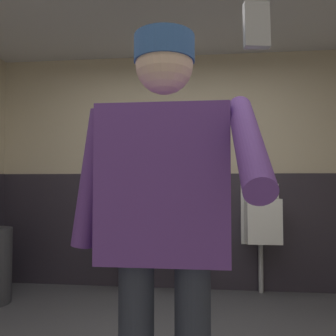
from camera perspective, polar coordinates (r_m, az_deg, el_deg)
wall_back at (r=3.78m, az=2.22°, el=-0.37°), size 4.80×0.12×2.61m
wainscot_band_back at (r=3.74m, az=2.16°, el=-10.70°), size 4.20×0.03×1.26m
urinal_left at (r=3.68m, az=-8.12°, el=-8.52°), size 0.40×0.34×1.24m
urinal_middle at (r=3.57m, az=3.77°, el=-8.73°), size 0.40×0.34×1.24m
urinal_right at (r=3.62m, az=15.86°, el=-8.55°), size 0.40×0.34×1.24m
privacy_divider_panel at (r=3.52m, az=-2.42°, el=-5.99°), size 0.04×0.40×0.90m
person at (r=1.30m, az=-0.69°, el=-7.70°), size 0.72×0.60×1.75m
cell_phone at (r=0.87m, az=15.01°, el=22.71°), size 0.06×0.03×0.11m
soap_dispenser at (r=3.68m, az=5.13°, el=1.84°), size 0.10×0.07×0.18m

